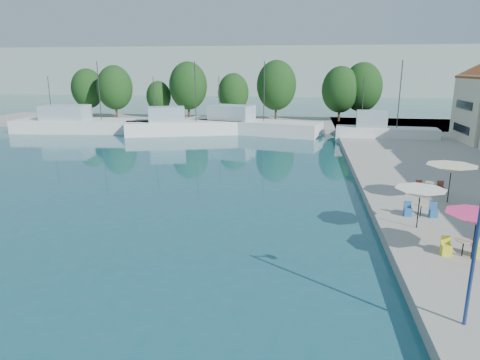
% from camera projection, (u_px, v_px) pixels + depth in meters
% --- Properties ---
extents(quay_far, '(90.00, 16.00, 0.60)m').
position_uv_depth(quay_far, '(244.00, 123.00, 69.30)').
color(quay_far, '#9F9B90').
rests_on(quay_far, ground).
extents(hill_west, '(180.00, 40.00, 16.00)m').
position_uv_depth(hill_west, '(222.00, 71.00, 159.55)').
color(hill_west, '#9AA99B').
rests_on(hill_west, ground).
extents(hill_east, '(140.00, 40.00, 12.00)m').
position_uv_depth(hill_east, '(405.00, 76.00, 168.86)').
color(hill_east, '#9AA99B').
rests_on(hill_east, ground).
extents(trawler_01, '(20.91, 7.43, 10.20)m').
position_uv_depth(trawler_01, '(84.00, 125.00, 61.17)').
color(trawler_01, silver).
rests_on(trawler_01, ground).
extents(trawler_02, '(16.42, 8.77, 10.20)m').
position_uv_depth(trawler_02, '(182.00, 127.00, 58.97)').
color(trawler_02, white).
rests_on(trawler_02, ground).
extents(trawler_03, '(20.14, 9.75, 10.20)m').
position_uv_depth(trawler_03, '(247.00, 125.00, 60.23)').
color(trawler_03, white).
rests_on(trawler_03, ground).
extents(trawler_04, '(12.29, 4.12, 10.20)m').
position_uv_depth(trawler_04, '(383.00, 133.00, 52.96)').
color(trawler_04, silver).
rests_on(trawler_04, ground).
extents(tree_01, '(5.61, 5.61, 8.30)m').
position_uv_depth(tree_01, '(88.00, 89.00, 76.30)').
color(tree_01, '#3F2B19').
rests_on(tree_01, quay_far).
extents(tree_02, '(5.97, 5.97, 8.83)m').
position_uv_depth(tree_02, '(115.00, 88.00, 72.62)').
color(tree_02, '#3F2B19').
rests_on(tree_02, quay_far).
extents(tree_03, '(4.20, 4.20, 6.22)m').
position_uv_depth(tree_03, '(159.00, 96.00, 73.67)').
color(tree_03, '#3F2B19').
rests_on(tree_03, quay_far).
extents(tree_04, '(6.36, 6.36, 9.42)m').
position_uv_depth(tree_04, '(188.00, 86.00, 71.72)').
color(tree_04, '#3F2B19').
rests_on(tree_04, quay_far).
extents(tree_05, '(5.10, 5.10, 7.56)m').
position_uv_depth(tree_05, '(233.00, 93.00, 70.50)').
color(tree_05, '#3F2B19').
rests_on(tree_05, quay_far).
extents(tree_06, '(6.51, 6.51, 9.64)m').
position_uv_depth(tree_06, '(276.00, 85.00, 70.40)').
color(tree_06, '#3F2B19').
rests_on(tree_06, quay_far).
extents(tree_07, '(5.86, 5.86, 8.67)m').
position_uv_depth(tree_07, '(340.00, 90.00, 67.93)').
color(tree_07, '#3F2B19').
rests_on(tree_07, quay_far).
extents(tree_08, '(6.26, 6.26, 9.27)m').
position_uv_depth(tree_08, '(362.00, 87.00, 68.38)').
color(tree_08, '#3F2B19').
rests_on(tree_08, quay_far).
extents(umbrella_pink, '(2.72, 2.72, 2.12)m').
position_uv_depth(umbrella_pink, '(477.00, 219.00, 18.55)').
color(umbrella_pink, black).
rests_on(umbrella_pink, quay_right).
extents(umbrella_white, '(2.64, 2.64, 2.15)m').
position_uv_depth(umbrella_white, '(420.00, 193.00, 22.28)').
color(umbrella_white, black).
rests_on(umbrella_white, quay_right).
extents(umbrella_cream, '(3.09, 3.09, 2.42)m').
position_uv_depth(umbrella_cream, '(451.00, 169.00, 26.53)').
color(umbrella_cream, black).
rests_on(umbrella_cream, quay_right).
extents(cafe_table_01, '(1.82, 0.70, 0.76)m').
position_uv_depth(cafe_table_01, '(463.00, 250.00, 19.27)').
color(cafe_table_01, black).
rests_on(cafe_table_01, quay_right).
extents(cafe_table_02, '(1.82, 0.70, 0.76)m').
position_uv_depth(cafe_table_02, '(421.00, 212.00, 24.40)').
color(cafe_table_02, black).
rests_on(cafe_table_02, quay_right).
extents(cafe_table_03, '(1.82, 0.70, 0.76)m').
position_uv_depth(cafe_table_03, '(430.00, 189.00, 29.05)').
color(cafe_table_03, black).
rests_on(cafe_table_03, quay_right).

